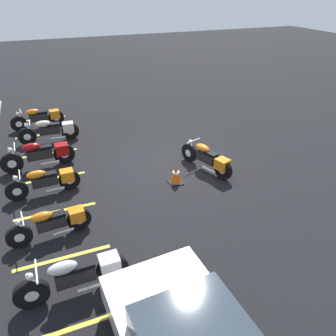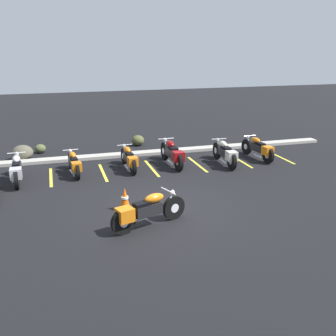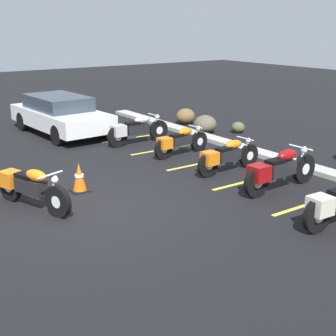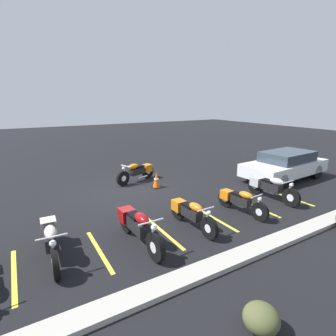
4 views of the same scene
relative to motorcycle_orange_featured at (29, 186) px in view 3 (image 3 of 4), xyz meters
name	(u,v)px [view 3 (image 3 of 4)]	position (x,y,z in m)	size (l,w,h in m)	color
ground	(92,209)	(0.82, 0.98, -0.45)	(60.00, 60.00, 0.00)	black
motorcycle_orange_featured	(29,186)	(0.00, 0.00, 0.00)	(2.06, 0.93, 0.84)	black
parked_bike_0	(135,130)	(-3.30, 4.50, 0.01)	(0.61, 2.18, 0.86)	black
parked_bike_1	(179,141)	(-1.44, 4.82, -0.04)	(0.56, 1.95, 0.77)	black
parked_bike_2	(226,156)	(0.53, 4.84, -0.02)	(0.57, 2.03, 0.80)	black
parked_bike_3	(278,170)	(2.20, 4.88, 0.03)	(0.64, 2.30, 0.90)	black
car_white	(60,114)	(-5.97, 3.16, 0.23)	(4.41, 2.07, 1.29)	black
concrete_curb	(286,161)	(0.82, 6.73, -0.39)	(18.00, 0.50, 0.12)	#A8A399
landscape_rock_0	(205,124)	(-3.27, 7.28, -0.14)	(0.81, 0.74, 0.61)	#545140
landscape_rock_1	(186,116)	(-4.85, 7.63, -0.16)	(0.69, 0.71, 0.58)	brown
landscape_rock_2	(238,127)	(-2.63, 8.21, -0.26)	(0.44, 0.46, 0.38)	#4C5631
traffic_cone	(79,178)	(-0.30, 1.23, -0.14)	(0.40, 0.40, 0.66)	black
stall_line_0	(130,138)	(-4.05, 4.76, -0.45)	(0.10, 2.10, 0.00)	gold
stall_line_1	(161,150)	(-2.25, 4.76, -0.45)	(0.10, 2.10, 0.00)	gold
stall_line_2	(199,164)	(-0.44, 4.76, -0.45)	(0.10, 2.10, 0.00)	gold
stall_line_3	(247,181)	(1.36, 4.76, -0.45)	(0.10, 2.10, 0.00)	gold
stall_line_4	(308,204)	(3.17, 4.76, -0.45)	(0.10, 2.10, 0.00)	gold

